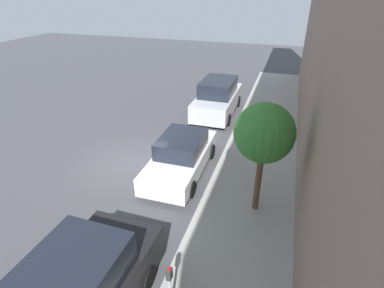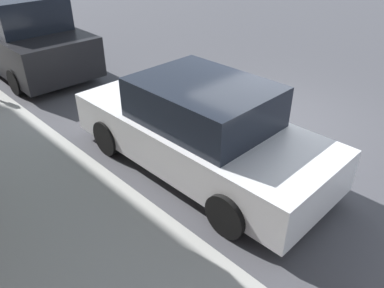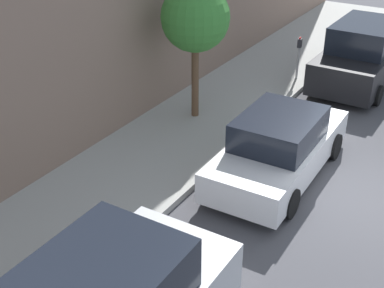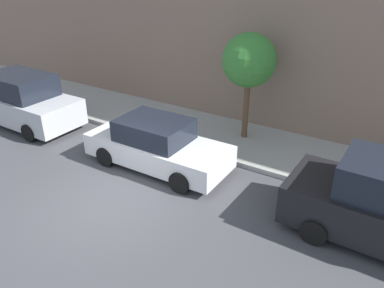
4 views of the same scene
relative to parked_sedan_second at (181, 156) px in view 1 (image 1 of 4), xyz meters
name	(u,v)px [view 1 (image 1 of 4)]	position (x,y,z in m)	size (l,w,h in m)	color
ground_plane	(131,164)	(-2.21, -0.13, -0.73)	(60.00, 60.00, 0.00)	#424247
sidewalk	(252,184)	(2.83, -0.13, -0.65)	(3.07, 32.00, 0.15)	#9E9E99
building_facade	(367,41)	(5.37, -0.13, 4.60)	(2.00, 32.00, 10.64)	#846B5B
parked_sedan_second	(181,156)	(0.00, 0.00, 0.00)	(1.92, 4.52, 1.54)	silver
parked_suv_third	(218,98)	(-0.09, 6.39, 0.21)	(2.08, 4.81, 1.98)	#B7BABF
parking_meter_near	(170,284)	(1.74, -5.60, 0.26)	(0.11, 0.15, 1.35)	#ADADB2
street_tree	(264,134)	(3.10, -1.49, 2.13)	(1.78, 1.78, 3.62)	brown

